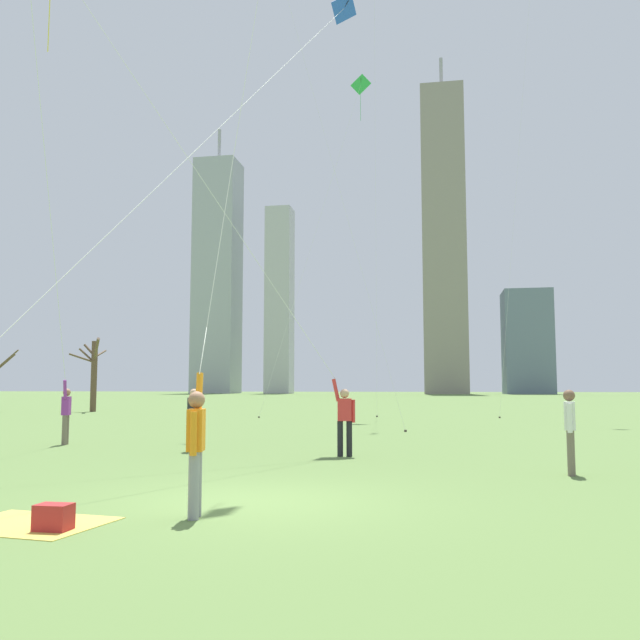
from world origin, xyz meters
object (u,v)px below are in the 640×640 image
(kite_flyer_midfield_left_blue, at_px, (79,298))
(bystander_far_off_by_trees, at_px, (194,416))
(picnic_spot, at_px, (43,520))
(kite_flyer_foreground_left_pink, at_px, (48,204))
(bare_tree_left_of_center, at_px, (94,372))
(kite_flyer_foreground_right_white, at_px, (222,264))
(bystander_watching_nearby, at_px, (570,427))
(distant_kite_low_near_trees_green, at_px, (354,107))
(kite_flyer_midfield_center_yellow, at_px, (281,318))

(kite_flyer_midfield_left_blue, relative_size, bystander_far_off_by_trees, 9.16)
(kite_flyer_midfield_left_blue, relative_size, picnic_spot, 7.55)
(kite_flyer_midfield_left_blue, height_order, kite_flyer_foreground_left_pink, kite_flyer_foreground_left_pink)
(bare_tree_left_of_center, bearing_deg, kite_flyer_foreground_right_white, -58.77)
(kite_flyer_foreground_left_pink, bearing_deg, bystander_watching_nearby, -9.32)
(bystander_watching_nearby, height_order, distant_kite_low_near_trees_green, distant_kite_low_near_trees_green)
(bystander_far_off_by_trees, xyz_separation_m, distant_kite_low_near_trees_green, (1.80, 20.15, 16.75))
(kite_flyer_midfield_center_yellow, bearing_deg, bystander_far_off_by_trees, 155.32)
(kite_flyer_midfield_center_yellow, bearing_deg, kite_flyer_midfield_left_blue, -106.98)
(kite_flyer_midfield_left_blue, bearing_deg, bare_tree_left_of_center, 118.15)
(bystander_watching_nearby, relative_size, bystander_far_off_by_trees, 1.00)
(kite_flyer_foreground_left_pink, bearing_deg, distant_kite_low_near_trees_green, 75.63)
(bystander_watching_nearby, bearing_deg, distant_kite_low_near_trees_green, 106.63)
(bystander_watching_nearby, distance_m, distant_kite_low_near_trees_green, 29.59)
(bystander_watching_nearby, distance_m, bare_tree_left_of_center, 37.87)
(kite_flyer_foreground_left_pink, relative_size, distant_kite_low_near_trees_green, 1.13)
(kite_flyer_midfield_center_yellow, height_order, picnic_spot, kite_flyer_midfield_center_yellow)
(kite_flyer_midfield_left_blue, xyz_separation_m, kite_flyer_foreground_right_white, (2.36, -0.11, 0.44))
(bystander_watching_nearby, relative_size, picnic_spot, 0.82)
(kite_flyer_foreground_left_pink, xyz_separation_m, distant_kite_low_near_trees_green, (5.47, 21.33, 11.24))
(kite_flyer_foreground_left_pink, bearing_deg, picnic_spot, -56.99)
(kite_flyer_foreground_right_white, height_order, picnic_spot, kite_flyer_foreground_right_white)
(picnic_spot, relative_size, bare_tree_left_of_center, 0.40)
(bystander_watching_nearby, bearing_deg, bare_tree_left_of_center, 131.82)
(kite_flyer_foreground_left_pink, height_order, bare_tree_left_of_center, kite_flyer_foreground_left_pink)
(bystander_far_off_by_trees, bearing_deg, kite_flyer_midfield_center_yellow, -24.68)
(kite_flyer_foreground_left_pink, distance_m, picnic_spot, 11.60)
(kite_flyer_foreground_right_white, height_order, kite_flyer_foreground_left_pink, kite_flyer_foreground_left_pink)
(bare_tree_left_of_center, bearing_deg, distant_kite_low_near_trees_green, -14.79)
(kite_flyer_foreground_left_pink, height_order, bystander_far_off_by_trees, kite_flyer_foreground_left_pink)
(picnic_spot, bearing_deg, bystander_far_off_by_trees, 99.91)
(distant_kite_low_near_trees_green, bearing_deg, kite_flyer_foreground_left_pink, -104.37)
(bystander_watching_nearby, xyz_separation_m, bystander_far_off_by_trees, (-8.78, 3.22, 0.00))
(picnic_spot, distance_m, bare_tree_left_of_center, 38.85)
(kite_flyer_foreground_right_white, bearing_deg, kite_flyer_midfield_center_yellow, 94.89)
(kite_flyer_foreground_right_white, xyz_separation_m, distant_kite_low_near_trees_green, (-1.35, 27.48, 14.15))
(kite_flyer_foreground_right_white, distance_m, distant_kite_low_near_trees_green, 30.94)
(kite_flyer_foreground_left_pink, bearing_deg, kite_flyer_midfield_center_yellow, -0.24)
(kite_flyer_midfield_left_blue, distance_m, distant_kite_low_near_trees_green, 31.03)
(picnic_spot, bearing_deg, kite_flyer_foreground_right_white, 52.88)
(kite_flyer_midfield_center_yellow, distance_m, bare_tree_left_of_center, 32.39)
(kite_flyer_midfield_left_blue, relative_size, distant_kite_low_near_trees_green, 0.75)
(kite_flyer_midfield_center_yellow, height_order, kite_flyer_foreground_left_pink, kite_flyer_foreground_left_pink)
(kite_flyer_foreground_right_white, bearing_deg, distant_kite_low_near_trees_green, 92.81)
(bystander_watching_nearby, relative_size, distant_kite_low_near_trees_green, 0.08)
(kite_flyer_midfield_left_blue, bearing_deg, kite_flyer_midfield_center_yellow, 73.02)
(kite_flyer_foreground_right_white, relative_size, bystander_far_off_by_trees, 11.30)
(kite_flyer_foreground_left_pink, height_order, picnic_spot, kite_flyer_foreground_left_pink)
(bare_tree_left_of_center, bearing_deg, kite_flyer_midfield_left_blue, -61.85)
(kite_flyer_midfield_center_yellow, height_order, kite_flyer_midfield_left_blue, kite_flyer_midfield_left_blue)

